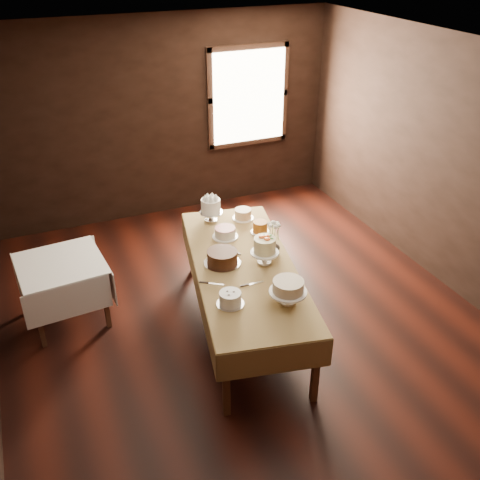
% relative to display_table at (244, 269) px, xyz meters
% --- Properties ---
extents(floor, '(5.00, 6.00, 0.01)m').
position_rel_display_table_xyz_m(floor, '(0.04, -0.00, -0.72)').
color(floor, black).
rests_on(floor, ground).
extents(ceiling, '(5.00, 6.00, 0.01)m').
position_rel_display_table_xyz_m(ceiling, '(0.04, -0.00, 2.08)').
color(ceiling, beige).
rests_on(ceiling, wall_back).
extents(wall_back, '(5.00, 0.02, 2.80)m').
position_rel_display_table_xyz_m(wall_back, '(0.04, 3.00, 0.68)').
color(wall_back, black).
rests_on(wall_back, ground).
extents(wall_right, '(0.02, 6.00, 2.80)m').
position_rel_display_table_xyz_m(wall_right, '(2.54, -0.00, 0.68)').
color(wall_right, black).
rests_on(wall_right, ground).
extents(window, '(1.10, 0.05, 1.30)m').
position_rel_display_table_xyz_m(window, '(1.34, 2.94, 0.88)').
color(window, '#FFEABF').
rests_on(window, wall_back).
extents(display_table, '(1.46, 2.65, 0.78)m').
position_rel_display_table_xyz_m(display_table, '(0.00, 0.00, 0.00)').
color(display_table, '#432717').
rests_on(display_table, ground).
extents(side_table, '(0.92, 0.92, 0.72)m').
position_rel_display_table_xyz_m(side_table, '(-1.70, 0.86, -0.08)').
color(side_table, '#432717').
rests_on(side_table, ground).
extents(cake_meringue, '(0.27, 0.27, 0.28)m').
position_rel_display_table_xyz_m(cake_meringue, '(0.03, 1.02, 0.19)').
color(cake_meringue, silver).
rests_on(cake_meringue, display_table).
extents(cake_speckled, '(0.27, 0.27, 0.12)m').
position_rel_display_table_xyz_m(cake_speckled, '(0.39, 0.93, 0.11)').
color(cake_speckled, white).
rests_on(cake_speckled, display_table).
extents(cake_lattice, '(0.28, 0.28, 0.11)m').
position_rel_display_table_xyz_m(cake_lattice, '(0.03, 0.60, 0.11)').
color(cake_lattice, white).
rests_on(cake_lattice, display_table).
extents(cake_caramel, '(0.21, 0.21, 0.14)m').
position_rel_display_table_xyz_m(cake_caramel, '(0.43, 0.54, 0.12)').
color(cake_caramel, white).
rests_on(cake_caramel, display_table).
extents(cake_chocolate, '(0.39, 0.39, 0.14)m').
position_rel_display_table_xyz_m(cake_chocolate, '(-0.19, 0.11, 0.13)').
color(cake_chocolate, silver).
rests_on(cake_chocolate, display_table).
extents(cake_flowers, '(0.29, 0.29, 0.29)m').
position_rel_display_table_xyz_m(cake_flowers, '(0.21, -0.04, 0.18)').
color(cake_flowers, white).
rests_on(cake_flowers, display_table).
extents(cake_swirl, '(0.25, 0.25, 0.13)m').
position_rel_display_table_xyz_m(cake_swirl, '(-0.38, -0.57, 0.12)').
color(cake_swirl, silver).
rests_on(cake_swirl, display_table).
extents(cake_cream, '(0.35, 0.35, 0.24)m').
position_rel_display_table_xyz_m(cake_cream, '(0.11, -0.73, 0.17)').
color(cake_cream, white).
rests_on(cake_cream, display_table).
extents(cake_server_a, '(0.24, 0.03, 0.01)m').
position_rel_display_table_xyz_m(cake_server_a, '(-0.02, -0.35, 0.06)').
color(cake_server_a, silver).
rests_on(cake_server_a, display_table).
extents(cake_server_c, '(0.08, 0.24, 0.01)m').
position_rel_display_table_xyz_m(cake_server_c, '(-0.00, 0.34, 0.06)').
color(cake_server_c, silver).
rests_on(cake_server_c, display_table).
extents(cake_server_d, '(0.24, 0.06, 0.01)m').
position_rel_display_table_xyz_m(cake_server_d, '(0.38, 0.19, 0.06)').
color(cake_server_d, silver).
rests_on(cake_server_d, display_table).
extents(cake_server_e, '(0.21, 0.15, 0.01)m').
position_rel_display_table_xyz_m(cake_server_e, '(-0.38, -0.22, 0.06)').
color(cake_server_e, silver).
rests_on(cake_server_e, display_table).
extents(flower_vase, '(0.19, 0.19, 0.14)m').
position_rel_display_table_xyz_m(flower_vase, '(0.37, 0.10, 0.13)').
color(flower_vase, '#2D2823').
rests_on(flower_vase, display_table).
extents(flower_bouquet, '(0.14, 0.14, 0.20)m').
position_rel_display_table_xyz_m(flower_bouquet, '(0.37, 0.10, 0.32)').
color(flower_bouquet, white).
rests_on(flower_bouquet, flower_vase).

